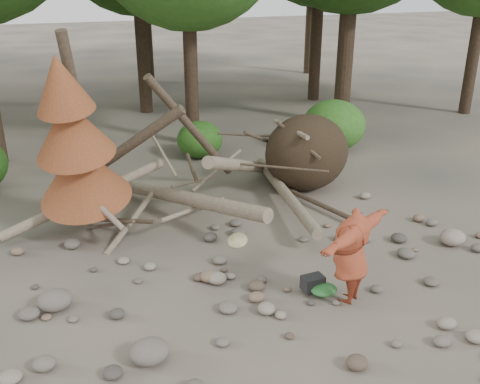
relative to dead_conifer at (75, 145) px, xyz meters
name	(u,v)px	position (x,y,z in m)	size (l,w,h in m)	color
ground	(288,292)	(3.12, -3.37, -2.11)	(120.00, 120.00, 0.00)	#514C44
deadfall_pile	(287,157)	(5.13, 0.87, -1.16)	(8.55, 5.24, 3.30)	#332619
dead_conifer	(75,145)	(0.00, 0.00, 0.00)	(2.06, 2.16, 4.35)	#4C3F30
bush_mid	(200,139)	(3.92, 4.43, -1.55)	(1.40, 1.40, 1.12)	#2E651D
bush_right	(334,125)	(8.12, 3.63, -1.31)	(2.00, 2.00, 1.60)	#397825
frisbee_thrower	(351,255)	(3.89, -4.08, -1.16)	(3.40, 1.56, 1.82)	#963A22
backpack	(313,286)	(3.52, -3.54, -1.98)	(0.39, 0.26, 0.26)	black
cloth_green	(324,292)	(3.64, -3.74, -2.02)	(0.48, 0.40, 0.18)	#2B6D2F
cloth_orange	(317,287)	(3.63, -3.49, -2.06)	(0.29, 0.23, 0.10)	#A85F1C
boulder_front_left	(149,351)	(0.42, -4.30, -1.94)	(0.59, 0.53, 0.35)	#696158
boulder_mid_right	(453,237)	(7.11, -3.00, -1.95)	(0.55, 0.49, 0.33)	gray
boulder_mid_left	(55,300)	(-0.77, -2.42, -1.94)	(0.58, 0.52, 0.35)	#696058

